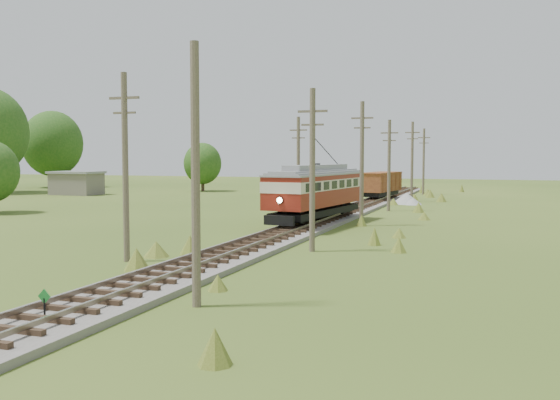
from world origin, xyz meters
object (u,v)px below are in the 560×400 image
at_px(gravel_pile, 407,199).
at_px(streetcar, 317,188).
at_px(switch_marker, 44,304).
at_px(gondola, 380,183).

bearing_deg(gravel_pile, streetcar, -98.81).
xyz_separation_m(switch_marker, gondola, (0.20, 54.88, 1.40)).
height_order(streetcar, gondola, streetcar).
xyz_separation_m(gondola, gravel_pile, (3.49, -3.39, -1.46)).
bearing_deg(gondola, gravel_pile, -36.52).
height_order(streetcar, gravel_pile, streetcar).
xyz_separation_m(switch_marker, gravel_pile, (3.69, 51.50, -0.07)).
bearing_deg(streetcar, switch_marker, -84.02).
distance_m(switch_marker, streetcar, 29.04).
relative_size(streetcar, gravel_pile, 3.67).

